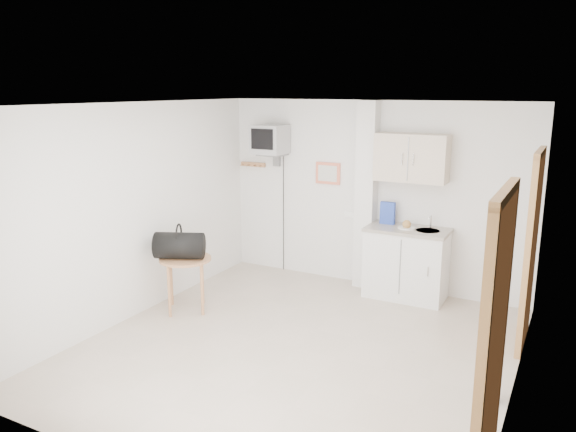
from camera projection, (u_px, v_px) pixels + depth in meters
The scene contains 7 objects.
ground at pixel (296, 348), 5.86m from camera, with size 4.50×4.50×0.00m, color #B4A390.
room_envelope at pixel (323, 205), 5.48m from camera, with size 4.24×4.54×2.55m.
kitchenette at pixel (408, 236), 7.15m from camera, with size 1.03×0.58×2.10m.
crt_television at pixel (270, 140), 7.83m from camera, with size 0.44×0.45×2.15m.
round_table at pixel (185, 265), 6.74m from camera, with size 0.62×0.62×0.66m.
duffel_bag at pixel (179, 245), 6.66m from camera, with size 0.65×0.52×0.43m.
water_bottle at pixel (495, 386), 4.83m from camera, with size 0.10×0.10×0.31m.
Camera 1 is at (2.45, -4.82, 2.65)m, focal length 35.00 mm.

